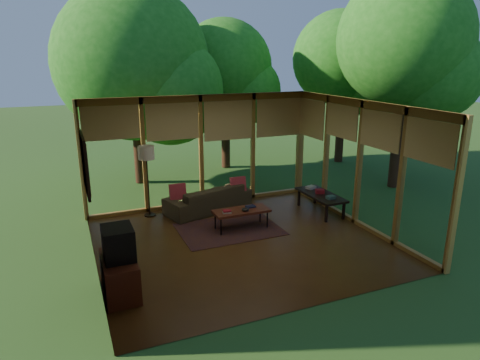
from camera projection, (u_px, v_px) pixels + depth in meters
name	position (u px, v px, depth m)	size (l,w,h in m)	color
floor	(241.00, 242.00, 8.51)	(5.50, 5.50, 0.00)	#563516
ceiling	(241.00, 106.00, 7.76)	(5.50, 5.50, 0.00)	white
wall_left	(89.00, 195.00, 7.12)	(0.04, 5.00, 2.70)	beige
wall_front	(311.00, 223.00, 5.92)	(5.50, 0.04, 2.70)	beige
window_wall_back	(201.00, 151.00, 10.35)	(5.50, 0.12, 2.70)	olive
window_wall_right	(359.00, 164.00, 9.16)	(0.12, 5.00, 2.70)	olive
exterior_lawn	(339.00, 142.00, 18.57)	(40.00, 40.00, 0.00)	#29521F
tree_nw	(132.00, 63.00, 11.68)	(4.23, 4.23, 5.51)	#382214
tree_ne	(224.00, 68.00, 13.48)	(3.02, 3.02, 4.73)	#382214
tree_se	(404.00, 40.00, 11.03)	(3.45, 3.45, 5.70)	#382214
tree_far	(340.00, 59.00, 14.04)	(3.11, 3.11, 5.04)	#382214
rug	(229.00, 229.00, 9.15)	(2.12, 1.50, 0.01)	#6C330F
sofa	(208.00, 198.00, 10.20)	(2.07, 0.81, 0.61)	#3B321D
pillow_left	(178.00, 192.00, 9.80)	(0.37, 0.12, 0.37)	maroon
pillow_right	(238.00, 185.00, 10.36)	(0.37, 0.12, 0.37)	maroon
ct_book_lower	(227.00, 212.00, 8.91)	(0.18, 0.13, 0.03)	#AFA99E
ct_book_upper	(227.00, 211.00, 8.90)	(0.16, 0.12, 0.03)	maroon
ct_book_side	(251.00, 206.00, 9.25)	(0.20, 0.15, 0.03)	black
ct_bowl	(245.00, 209.00, 9.01)	(0.16, 0.16, 0.07)	black
media_cabinet	(120.00, 276.00, 6.61)	(0.50, 1.00, 0.60)	#5D2719
television	(118.00, 243.00, 6.47)	(0.45, 0.55, 0.50)	black
console_book_a	(331.00, 197.00, 9.68)	(0.19, 0.14, 0.07)	#345B4F
console_book_b	(320.00, 191.00, 10.07)	(0.20, 0.15, 0.09)	maroon
console_book_c	(311.00, 187.00, 10.43)	(0.23, 0.17, 0.06)	#AFA99E
floor_lamp	(146.00, 157.00, 9.54)	(0.36, 0.36, 1.65)	black
coffee_table	(241.00, 211.00, 9.10)	(1.20, 0.50, 0.43)	#5D2719
side_console	(321.00, 196.00, 10.05)	(0.60, 1.40, 0.46)	black
wall_painting	(85.00, 164.00, 8.32)	(0.06, 1.35, 1.15)	black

